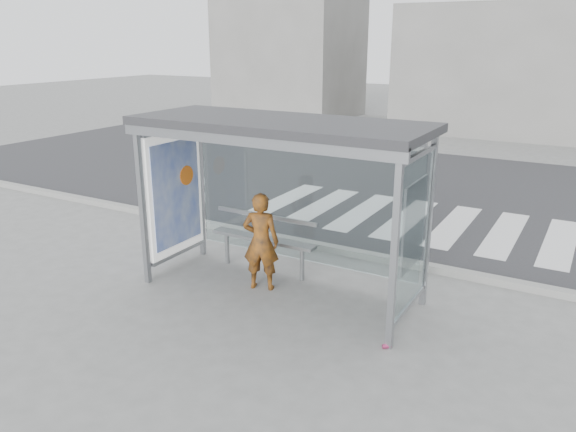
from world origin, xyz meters
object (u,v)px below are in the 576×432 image
at_px(person, 261,241).
at_px(bench, 263,239).
at_px(soda_can, 387,346).
at_px(bus_shelter, 259,161).

relative_size(person, bench, 0.81).
bearing_deg(soda_can, bus_shelter, 161.40).
height_order(bus_shelter, bench, bus_shelter).
distance_m(bus_shelter, bench, 1.53).
relative_size(bus_shelter, bench, 2.27).
distance_m(bus_shelter, person, 1.22).
xyz_separation_m(person, soda_can, (2.31, -0.74, -0.73)).
distance_m(person, soda_can, 2.53).
xyz_separation_m(bench, soda_can, (2.63, -1.31, -0.54)).
bearing_deg(bus_shelter, bench, 117.73).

